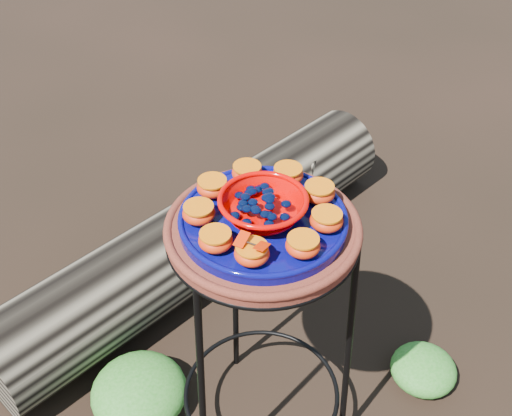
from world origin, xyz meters
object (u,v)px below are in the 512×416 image
object	(u,v)px
plant_stand	(262,344)
driftwood_log	(203,236)
terracotta_saucer	(263,231)
red_bowl	(263,207)
cobalt_plate	(263,221)

from	to	relation	value
plant_stand	driftwood_log	bearing A→B (deg)	88.04
terracotta_saucer	red_bowl	xyz separation A→B (m)	(0.00, 0.00, 0.06)
plant_stand	cobalt_plate	size ratio (longest dim) A/B	2.05
plant_stand	cobalt_plate	distance (m)	0.39
terracotta_saucer	driftwood_log	distance (m)	0.86
cobalt_plate	plant_stand	bearing A→B (deg)	0.00
plant_stand	red_bowl	world-z (taller)	red_bowl
plant_stand	cobalt_plate	bearing A→B (deg)	0.00
plant_stand	terracotta_saucer	world-z (taller)	terracotta_saucer
terracotta_saucer	cobalt_plate	bearing A→B (deg)	0.00
terracotta_saucer	driftwood_log	size ratio (longest dim) A/B	0.26
terracotta_saucer	cobalt_plate	xyz separation A→B (m)	(0.00, 0.00, 0.03)
driftwood_log	cobalt_plate	bearing A→B (deg)	-91.96
plant_stand	driftwood_log	size ratio (longest dim) A/B	0.45
plant_stand	terracotta_saucer	xyz separation A→B (m)	(0.00, 0.00, 0.37)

